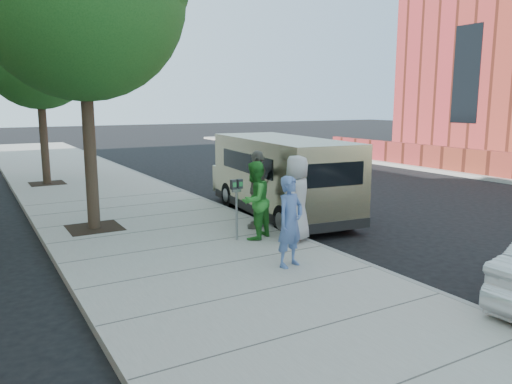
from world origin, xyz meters
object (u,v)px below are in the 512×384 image
person_gray_shirt (297,198)px  person_striped_polo (258,189)px  person_officer (290,222)px  van (280,175)px  parking_meter (236,196)px  tree_far (39,50)px  person_green_shirt (255,200)px

person_gray_shirt → person_striped_polo: bearing=-121.8°
person_officer → person_striped_polo: size_ratio=0.90×
van → parking_meter: bearing=-133.6°
van → person_striped_polo: (-1.47, -1.32, -0.06)m
tree_far → person_officer: size_ratio=3.95×
person_officer → person_green_shirt: 1.96m
parking_meter → person_green_shirt: 0.42m
parking_meter → person_green_shirt: person_green_shirt is taller
person_officer → person_green_shirt: bearing=62.9°
tree_far → person_gray_shirt: 12.04m
tree_far → van: bearing=-59.7°
van → person_gray_shirt: size_ratio=3.23×
van → person_green_shirt: size_ratio=3.50×
tree_far → person_green_shirt: (2.76, -10.31, -3.89)m
person_gray_shirt → tree_far: bearing=-109.9°
person_officer → person_green_shirt: size_ratio=0.97×
van → person_officer: 4.71m
parking_meter → person_gray_shirt: bearing=-37.4°
person_gray_shirt → person_officer: bearing=13.9°
van → person_gray_shirt: 3.02m
parking_meter → person_officer: person_officer is taller
parking_meter → tree_far: bearing=97.3°
person_gray_shirt → person_striped_polo: same height
parking_meter → person_striped_polo: bearing=31.2°
tree_far → person_officer: 13.06m
person_green_shirt → person_striped_polo: size_ratio=0.92×
parking_meter → person_striped_polo: (0.95, 0.71, -0.04)m
van → person_green_shirt: 2.94m
parking_meter → person_striped_polo: person_striped_polo is taller
person_green_shirt → person_striped_polo: bearing=-153.1°
tree_far → person_green_shirt: bearing=-75.0°
person_officer → person_gray_shirt: 1.72m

